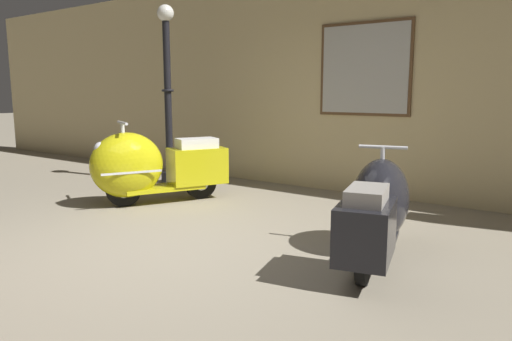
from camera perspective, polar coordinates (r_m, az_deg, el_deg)
The scene contains 5 objects.
ground_plane at distance 4.58m, azimuth -10.03°, elevation -9.13°, with size 60.00×60.00×0.00m, color gray.
showroom_back_wall at distance 7.03m, azimuth 10.95°, elevation 10.49°, with size 18.00×0.63×3.20m.
scooter_0 at distance 6.33m, azimuth -12.55°, elevation 0.48°, with size 1.25×1.80×1.08m.
scooter_1 at distance 4.28m, azimuth 14.10°, elevation -4.47°, with size 0.82×1.64×0.96m.
lamppost at distance 7.71m, azimuth -10.43°, elevation 8.93°, with size 0.28×0.28×2.75m.
Camera 1 is at (3.15, -3.00, 1.44)m, focal length 33.68 mm.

